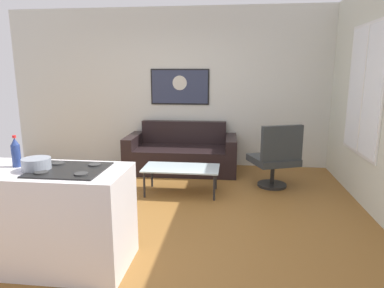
# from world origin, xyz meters

# --- Properties ---
(ground) EXTENTS (6.40, 6.40, 0.04)m
(ground) POSITION_xyz_m (0.00, 0.00, -0.02)
(ground) COLOR brown
(back_wall) EXTENTS (6.40, 0.05, 2.80)m
(back_wall) POSITION_xyz_m (0.00, 2.42, 1.40)
(back_wall) COLOR beige
(back_wall) RESTS_ON ground
(couch) EXTENTS (1.89, 0.91, 0.82)m
(couch) POSITION_xyz_m (0.05, 1.95, 0.28)
(couch) COLOR black
(couch) RESTS_ON ground
(coffee_table) EXTENTS (1.06, 0.54, 0.38)m
(coffee_table) POSITION_xyz_m (0.22, 0.81, 0.35)
(coffee_table) COLOR silver
(coffee_table) RESTS_ON ground
(armchair) EXTENTS (0.79, 0.77, 0.96)m
(armchair) POSITION_xyz_m (1.56, 1.19, 0.47)
(armchair) COLOR black
(armchair) RESTS_ON ground
(kitchen_counter) EXTENTS (1.50, 0.67, 0.91)m
(kitchen_counter) POSITION_xyz_m (-0.72, -1.13, 0.44)
(kitchen_counter) COLOR silver
(kitchen_counter) RESTS_ON ground
(soda_bottle_2) EXTENTS (0.07, 0.07, 0.28)m
(soda_bottle_2) POSITION_xyz_m (-0.96, -1.07, 1.01)
(soda_bottle_2) COLOR navy
(soda_bottle_2) RESTS_ON kitchen_counter
(mixing_bowl) EXTENTS (0.24, 0.24, 0.11)m
(mixing_bowl) POSITION_xyz_m (-0.72, -1.16, 0.93)
(mixing_bowl) COLOR gray
(mixing_bowl) RESTS_ON kitchen_counter
(wall_painting) EXTENTS (1.06, 0.03, 0.64)m
(wall_painting) POSITION_xyz_m (-0.04, 2.38, 1.43)
(wall_painting) COLOR black
(window) EXTENTS (0.03, 1.20, 1.68)m
(window) POSITION_xyz_m (2.59, 0.90, 1.46)
(window) COLOR silver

